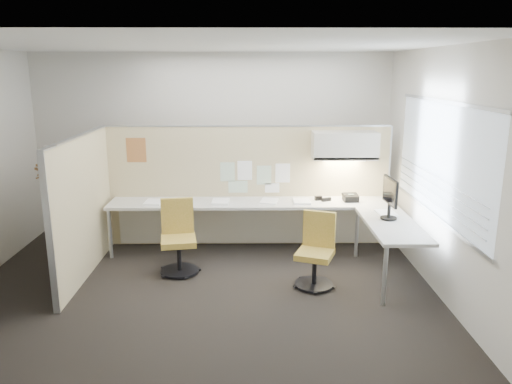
{
  "coord_description": "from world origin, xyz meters",
  "views": [
    {
      "loc": [
        0.58,
        -5.51,
        2.55
      ],
      "look_at": [
        0.65,
        0.8,
        0.99
      ],
      "focal_mm": 35.0,
      "sensor_mm": 36.0,
      "label": 1
    }
  ],
  "objects_px": {
    "desk": "(276,213)",
    "phone": "(350,198)",
    "monitor": "(390,196)",
    "chair_right": "(316,253)",
    "chair_left": "(178,239)"
  },
  "relations": [
    {
      "from": "monitor",
      "to": "chair_right",
      "type": "bearing_deg",
      "value": 105.98
    },
    {
      "from": "desk",
      "to": "phone",
      "type": "height_order",
      "value": "phone"
    },
    {
      "from": "monitor",
      "to": "phone",
      "type": "height_order",
      "value": "monitor"
    },
    {
      "from": "phone",
      "to": "monitor",
      "type": "bearing_deg",
      "value": -74.59
    },
    {
      "from": "monitor",
      "to": "chair_left",
      "type": "bearing_deg",
      "value": 84.89
    },
    {
      "from": "chair_left",
      "to": "chair_right",
      "type": "bearing_deg",
      "value": -23.73
    },
    {
      "from": "desk",
      "to": "monitor",
      "type": "relative_size",
      "value": 7.71
    },
    {
      "from": "desk",
      "to": "chair_left",
      "type": "distance_m",
      "value": 1.41
    },
    {
      "from": "chair_right",
      "to": "phone",
      "type": "height_order",
      "value": "chair_right"
    },
    {
      "from": "chair_left",
      "to": "phone",
      "type": "xyz_separation_m",
      "value": [
        2.33,
        0.74,
        0.35
      ]
    },
    {
      "from": "desk",
      "to": "chair_right",
      "type": "xyz_separation_m",
      "value": [
        0.44,
        -1.02,
        -0.19
      ]
    },
    {
      "from": "chair_left",
      "to": "monitor",
      "type": "distance_m",
      "value": 2.71
    },
    {
      "from": "chair_left",
      "to": "phone",
      "type": "height_order",
      "value": "chair_left"
    },
    {
      "from": "desk",
      "to": "monitor",
      "type": "bearing_deg",
      "value": -27.46
    },
    {
      "from": "desk",
      "to": "phone",
      "type": "relative_size",
      "value": 18.12
    }
  ]
}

